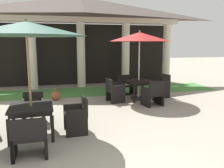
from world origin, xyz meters
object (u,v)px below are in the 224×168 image
(patio_umbrella_mid_right, at_px, (140,38))
(patio_umbrella_near_foreground, at_px, (26,30))
(patio_table_near_foreground, at_px, (31,110))
(patio_chair_mid_right_west, at_px, (114,91))
(patio_chair_near_foreground_south, at_px, (30,137))
(patio_chair_mid_right_north, at_px, (127,85))
(patio_table_mid_right, at_px, (139,83))
(patio_chair_mid_right_south, at_px, (153,94))
(patio_chair_near_foreground_east, at_px, (77,116))
(patio_chair_mid_right_east, at_px, (161,87))
(patio_chair_near_foreground_north, at_px, (33,109))
(terracotta_urn, at_px, (56,96))

(patio_umbrella_mid_right, bearing_deg, patio_umbrella_near_foreground, -141.30)
(patio_table_near_foreground, xyz_separation_m, patio_chair_mid_right_west, (2.61, 2.72, -0.22))
(patio_chair_near_foreground_south, relative_size, patio_chair_mid_right_west, 0.94)
(patio_umbrella_near_foreground, relative_size, patio_chair_mid_right_north, 3.31)
(patio_table_mid_right, distance_m, patio_umbrella_mid_right, 1.68)
(patio_chair_near_foreground_south, relative_size, patio_chair_mid_right_north, 1.02)
(patio_table_mid_right, bearing_deg, patio_chair_mid_right_south, -80.52)
(patio_table_near_foreground, relative_size, patio_chair_near_foreground_south, 1.22)
(patio_chair_near_foreground_east, height_order, patio_chair_mid_right_north, patio_chair_near_foreground_east)
(patio_chair_near_foreground_east, bearing_deg, patio_chair_near_foreground_south, 134.94)
(patio_table_mid_right, relative_size, patio_chair_mid_right_north, 1.30)
(patio_umbrella_mid_right, xyz_separation_m, patio_chair_mid_right_north, (-0.16, 0.99, -1.93))
(patio_umbrella_near_foreground, height_order, patio_chair_mid_right_east, patio_umbrella_near_foreground)
(patio_umbrella_near_foreground, distance_m, patio_chair_near_foreground_south, 2.24)
(patio_chair_near_foreground_north, bearing_deg, patio_chair_mid_right_south, -169.76)
(patio_chair_mid_right_east, bearing_deg, patio_chair_near_foreground_north, 104.22)
(patio_chair_mid_right_east, height_order, patio_chair_mid_right_north, patio_chair_mid_right_east)
(patio_umbrella_near_foreground, height_order, patio_chair_mid_right_west, patio_umbrella_near_foreground)
(patio_umbrella_near_foreground, xyz_separation_m, patio_chair_near_foreground_east, (1.02, 0.05, -1.99))
(patio_umbrella_near_foreground, height_order, patio_chair_mid_right_north, patio_umbrella_near_foreground)
(patio_umbrella_mid_right, relative_size, patio_chair_mid_right_north, 3.24)
(patio_umbrella_near_foreground, distance_m, patio_chair_mid_right_south, 4.66)
(patio_umbrella_near_foreground, height_order, patio_chair_near_foreground_south, patio_umbrella_near_foreground)
(patio_chair_near_foreground_south, bearing_deg, patio_chair_near_foreground_north, 90.00)
(patio_table_near_foreground, distance_m, patio_chair_mid_right_east, 5.52)
(patio_chair_near_foreground_east, height_order, terracotta_urn, patio_chair_near_foreground_east)
(patio_table_near_foreground, height_order, terracotta_urn, patio_table_near_foreground)
(patio_chair_mid_right_west, bearing_deg, patio_umbrella_mid_right, 90.00)
(patio_umbrella_mid_right, bearing_deg, patio_chair_mid_right_north, 99.48)
(patio_umbrella_near_foreground, height_order, patio_chair_near_foreground_north, patio_umbrella_near_foreground)
(patio_table_near_foreground, xyz_separation_m, patio_chair_mid_right_north, (3.44, 3.87, -0.23))
(patio_table_mid_right, relative_size, patio_umbrella_mid_right, 0.40)
(patio_table_near_foreground, relative_size, patio_umbrella_near_foreground, 0.37)
(patio_chair_near_foreground_north, distance_m, patio_chair_mid_right_south, 3.92)
(patio_chair_mid_right_east, distance_m, terracotta_urn, 4.09)
(patio_umbrella_near_foreground, distance_m, patio_umbrella_mid_right, 4.62)
(patio_table_near_foreground, relative_size, patio_table_mid_right, 0.95)
(patio_umbrella_near_foreground, bearing_deg, patio_table_near_foreground, 116.57)
(patio_chair_near_foreground_east, distance_m, terracotta_urn, 3.47)
(patio_table_near_foreground, distance_m, patio_umbrella_mid_right, 4.92)
(patio_chair_near_foreground_east, distance_m, patio_chair_mid_right_south, 3.31)
(patio_chair_near_foreground_north, relative_size, patio_chair_mid_right_west, 0.95)
(patio_table_mid_right, bearing_deg, patio_chair_mid_right_east, 9.48)
(patio_chair_mid_right_west, xyz_separation_m, patio_chair_mid_right_east, (1.98, 0.33, 0.01))
(patio_table_mid_right, relative_size, patio_chair_mid_right_south, 1.18)
(patio_table_mid_right, height_order, patio_chair_mid_right_west, patio_chair_mid_right_west)
(patio_umbrella_near_foreground, xyz_separation_m, patio_chair_near_foreground_north, (-0.05, 1.01, -2.00))
(patio_chair_mid_right_south, distance_m, patio_chair_mid_right_east, 1.42)
(patio_umbrella_mid_right, bearing_deg, patio_chair_near_foreground_north, -152.84)
(patio_umbrella_near_foreground, distance_m, patio_chair_mid_right_west, 4.26)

